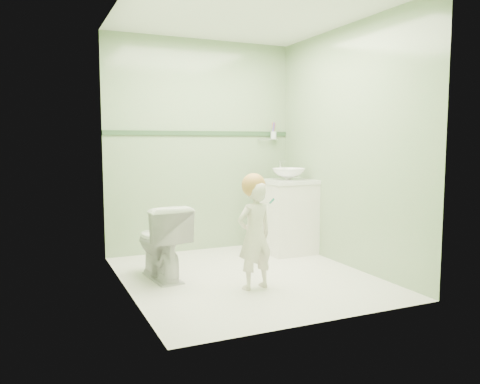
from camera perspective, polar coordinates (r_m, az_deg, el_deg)
name	(u,v)px	position (r m, az deg, el deg)	size (l,w,h in m)	color
ground	(247,276)	(4.54, 0.78, -10.01)	(2.50, 2.50, 0.00)	white
room_shell	(247,148)	(4.37, 0.80, 5.30)	(2.50, 2.54, 2.40)	#85AF7C
trim_stripe	(201,133)	(5.52, -4.63, 6.99)	(2.20, 0.02, 0.05)	#315131
vanity	(288,218)	(5.44, 5.75, -3.05)	(0.52, 0.50, 0.80)	white
counter	(289,181)	(5.39, 5.80, 1.26)	(0.54, 0.52, 0.04)	white
basin	(289,174)	(5.39, 5.81, 2.15)	(0.37, 0.37, 0.13)	white
faucet	(281,166)	(5.54, 4.86, 3.09)	(0.03, 0.13, 0.18)	silver
cup_holder	(273,135)	(5.82, 3.94, 6.77)	(0.26, 0.07, 0.21)	silver
toilet	(161,241)	(4.46, -9.36, -5.83)	(0.39, 0.68, 0.69)	white
toddler	(255,235)	(4.08, 1.76, -5.19)	(0.34, 0.22, 0.92)	beige
hair_cap	(254,185)	(4.04, 1.63, 0.81)	(0.21, 0.21, 0.21)	#BA813D
teal_toothbrush	(271,201)	(3.98, 3.68, -1.04)	(0.11, 0.14, 0.08)	#108071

